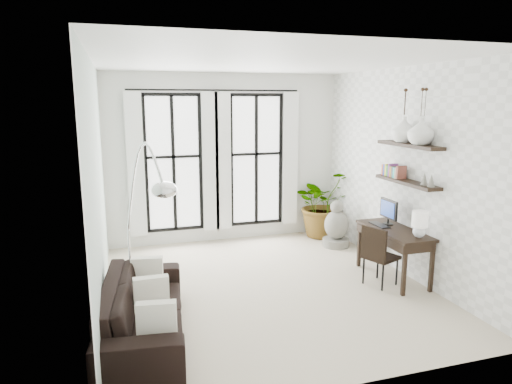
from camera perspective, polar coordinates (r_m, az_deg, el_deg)
name	(u,v)px	position (r m, az deg, el deg)	size (l,w,h in m)	color
floor	(266,287)	(6.85, 1.27, -11.75)	(5.00, 5.00, 0.00)	beige
ceiling	(267,61)	(6.33, 1.40, 16.00)	(5.00, 5.00, 0.00)	white
wall_left	(97,188)	(6.09, -19.21, 0.44)	(5.00, 5.00, 0.00)	#B4C9BB
wall_right	(405,172)	(7.41, 18.10, 2.34)	(5.00, 5.00, 0.00)	white
wall_back	(226,159)	(8.78, -3.81, 4.19)	(4.50, 4.50, 0.00)	white
windows	(216,162)	(8.67, -4.99, 3.81)	(3.26, 0.13, 2.65)	white
wall_shelves	(406,167)	(7.13, 18.25, 3.04)	(0.25, 1.30, 0.60)	black
sofa	(143,308)	(5.59, -13.92, -13.91)	(2.27, 0.89, 0.66)	black
throw_pillows	(151,293)	(5.52, -12.94, -12.25)	(0.40, 1.52, 0.40)	silver
plant	(323,203)	(9.24, 8.33, -1.39)	(1.21, 1.05, 1.35)	#2D7228
desk	(396,233)	(7.17, 17.08, -4.98)	(0.56, 1.33, 1.18)	black
desk_chair	(378,252)	(6.94, 14.97, -7.31)	(0.55, 0.55, 0.90)	black
arc_lamp	(143,182)	(5.78, -13.91, 1.28)	(0.71, 1.47, 2.20)	silver
buddha	(336,227)	(8.67, 10.00, -4.34)	(0.49, 0.49, 0.89)	gray
vase_a	(421,131)	(6.85, 19.92, 7.15)	(0.37, 0.37, 0.38)	white
vase_b	(404,130)	(7.17, 18.00, 7.43)	(0.37, 0.37, 0.38)	white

